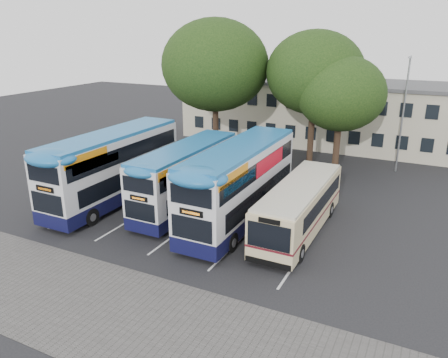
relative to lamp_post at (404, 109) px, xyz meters
name	(u,v)px	position (x,y,z in m)	size (l,w,h in m)	color
ground	(217,268)	(-6.00, -19.97, -5.08)	(120.00, 120.00, 0.00)	black
paving_strip	(117,313)	(-8.00, -24.97, -5.08)	(40.00, 6.00, 0.01)	#595654
bay_lines	(201,216)	(-9.75, -14.97, -5.08)	(14.12, 11.00, 0.01)	silver
depot_building	(343,113)	(-6.00, 7.02, -1.93)	(32.40, 8.40, 6.20)	beige
lamp_post	(404,109)	(0.00, 0.00, 0.00)	(0.25, 1.05, 9.06)	gray
tree_left	(215,65)	(-14.62, -3.56, 3.03)	(8.88, 8.88, 11.90)	black
tree_mid	(315,73)	(-6.59, -2.18, 2.65)	(7.62, 7.62, 10.99)	black
tree_right	(341,94)	(-4.21, -3.34, 1.31)	(6.58, 6.58, 9.21)	black
bus_dd_left	(114,164)	(-16.03, -15.26, -2.51)	(2.72, 11.23, 4.68)	#0E0F36
bus_dd_mid	(187,174)	(-11.17, -14.13, -2.83)	(2.38, 9.84, 4.10)	#0E0F36
bus_dd_right	(240,181)	(-7.30, -14.51, -2.52)	(2.71, 11.17, 4.66)	#0E0F36
bus_single	(300,205)	(-3.71, -14.32, -3.46)	(2.45, 9.64, 2.87)	beige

